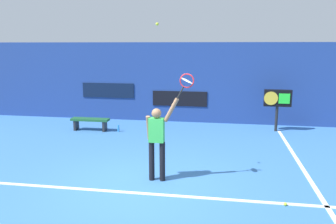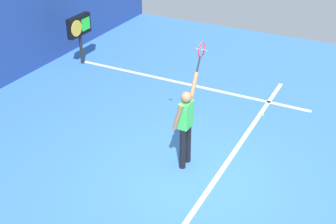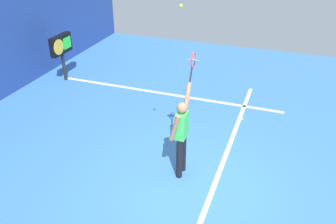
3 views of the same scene
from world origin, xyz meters
name	(u,v)px [view 3 (image 3 of 3)]	position (x,y,z in m)	size (l,w,h in m)	color
ground_plane	(194,185)	(0.00, 0.00, 0.00)	(18.00, 18.00, 0.00)	#3870B2
court_baseline	(213,189)	(0.00, -0.39, 0.01)	(10.00, 0.10, 0.01)	white
court_sideline	(166,94)	(3.77, 2.00, 0.01)	(0.10, 7.00, 0.01)	white
tennis_player	(182,133)	(0.27, 0.38, 1.01)	(0.75, 0.31, 1.95)	black
tennis_racket	(193,62)	(0.92, 0.38, 2.29)	(0.43, 0.27, 0.61)	black
tennis_ball	(181,6)	(0.28, 0.44, 3.51)	(0.07, 0.07, 0.07)	#CCE033
scoreboard_clock	(61,46)	(3.65, 5.52, 1.16)	(0.96, 0.20, 1.52)	black
spare_ball	(242,119)	(2.98, -0.46, 0.03)	(0.07, 0.07, 0.07)	#CCE033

